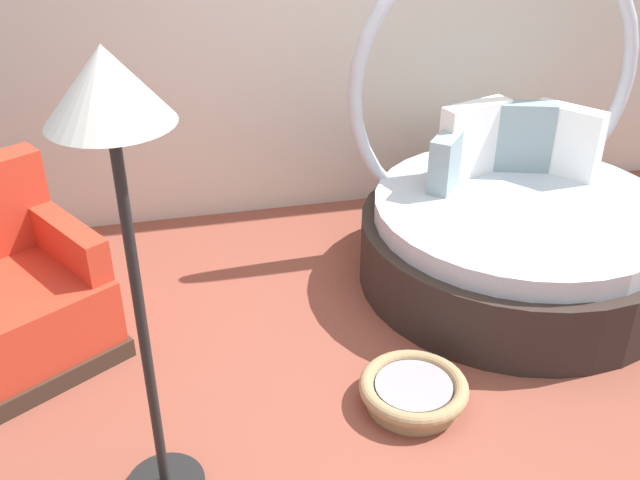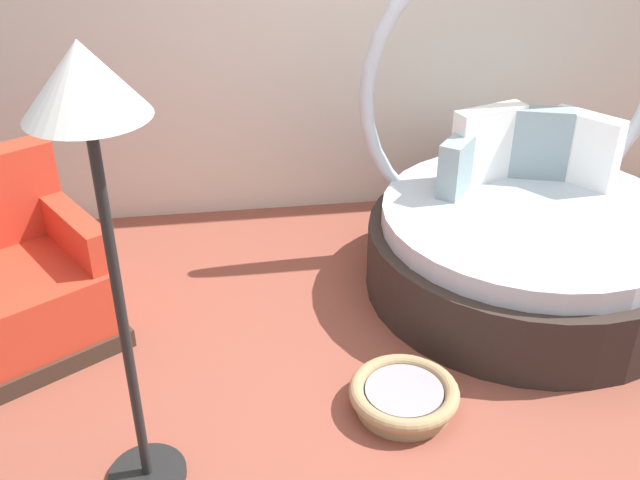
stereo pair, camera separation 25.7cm
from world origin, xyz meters
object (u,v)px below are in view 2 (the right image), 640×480
(red_armchair, at_px, (15,283))
(round_daybed, at_px, (525,225))
(floor_lamp, at_px, (91,131))
(pet_basket, at_px, (404,396))

(red_armchair, bearing_deg, round_daybed, 3.06)
(red_armchair, height_order, floor_lamp, floor_lamp)
(red_armchair, height_order, pet_basket, red_armchair)
(pet_basket, xyz_separation_m, floor_lamp, (-1.15, -0.25, 1.46))
(pet_basket, bearing_deg, floor_lamp, -167.59)
(round_daybed, xyz_separation_m, pet_basket, (-0.92, -0.97, -0.30))
(red_armchair, distance_m, floor_lamp, 1.75)
(round_daybed, height_order, floor_lamp, round_daybed)
(round_daybed, bearing_deg, red_armchair, -176.94)
(red_armchair, bearing_deg, floor_lamp, -57.28)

